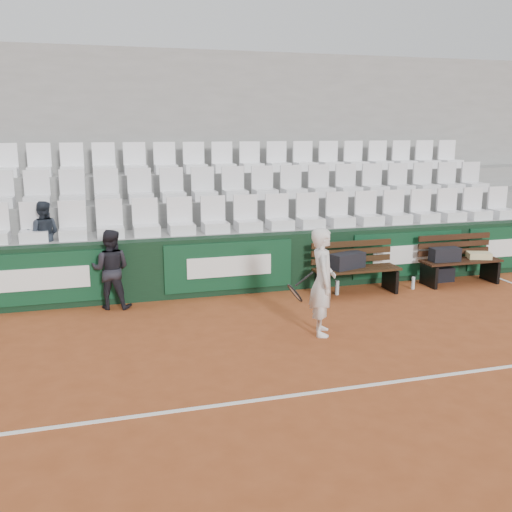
{
  "coord_description": "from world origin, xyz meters",
  "views": [
    {
      "loc": [
        -2.34,
        -5.3,
        2.8
      ],
      "look_at": [
        -0.14,
        2.4,
        1.0
      ],
      "focal_mm": 40.0,
      "sensor_mm": 36.0,
      "label": 1
    }
  ],
  "objects_px": {
    "sports_bag_right": "(445,254)",
    "sports_bag_ground": "(441,274)",
    "tennis_player": "(322,282)",
    "spectator_c": "(41,207)",
    "water_bottle_near": "(337,288)",
    "bench_right": "(460,272)",
    "sports_bag_left": "(347,261)",
    "bench_left": "(356,281)",
    "ball_kid": "(111,269)",
    "water_bottle_far": "(413,283)"
  },
  "relations": [
    {
      "from": "tennis_player",
      "to": "bench_left",
      "type": "bearing_deg",
      "value": 51.36
    },
    {
      "from": "bench_right",
      "to": "spectator_c",
      "type": "xyz_separation_m",
      "value": [
        -7.22,
        1.08,
        1.32
      ]
    },
    {
      "from": "bench_left",
      "to": "sports_bag_right",
      "type": "bearing_deg",
      "value": 1.53
    },
    {
      "from": "sports_bag_left",
      "to": "spectator_c",
      "type": "height_order",
      "value": "spectator_c"
    },
    {
      "from": "ball_kid",
      "to": "tennis_player",
      "type": "bearing_deg",
      "value": 160.3
    },
    {
      "from": "bench_left",
      "to": "water_bottle_far",
      "type": "xyz_separation_m",
      "value": [
        1.09,
        -0.04,
        -0.11
      ]
    },
    {
      "from": "sports_bag_left",
      "to": "spectator_c",
      "type": "bearing_deg",
      "value": 167.42
    },
    {
      "from": "ball_kid",
      "to": "sports_bag_right",
      "type": "bearing_deg",
      "value": -166.36
    },
    {
      "from": "sports_bag_left",
      "to": "sports_bag_ground",
      "type": "distance_m",
      "value": 2.11
    },
    {
      "from": "bench_right",
      "to": "sports_bag_right",
      "type": "bearing_deg",
      "value": -177.86
    },
    {
      "from": "bench_left",
      "to": "sports_bag_right",
      "type": "height_order",
      "value": "sports_bag_right"
    },
    {
      "from": "bench_right",
      "to": "sports_bag_ground",
      "type": "bearing_deg",
      "value": 134.02
    },
    {
      "from": "water_bottle_near",
      "to": "water_bottle_far",
      "type": "height_order",
      "value": "water_bottle_near"
    },
    {
      "from": "bench_left",
      "to": "spectator_c",
      "type": "distance_m",
      "value": 5.4
    },
    {
      "from": "sports_bag_right",
      "to": "spectator_c",
      "type": "height_order",
      "value": "spectator_c"
    },
    {
      "from": "spectator_c",
      "to": "water_bottle_near",
      "type": "bearing_deg",
      "value": 174.98
    },
    {
      "from": "bench_left",
      "to": "sports_bag_left",
      "type": "bearing_deg",
      "value": 167.71
    },
    {
      "from": "tennis_player",
      "to": "ball_kid",
      "type": "bearing_deg",
      "value": 143.94
    },
    {
      "from": "sports_bag_right",
      "to": "tennis_player",
      "type": "relative_size",
      "value": 0.35
    },
    {
      "from": "tennis_player",
      "to": "spectator_c",
      "type": "distance_m",
      "value": 4.77
    },
    {
      "from": "sports_bag_left",
      "to": "sports_bag_right",
      "type": "distance_m",
      "value": 1.92
    },
    {
      "from": "water_bottle_near",
      "to": "ball_kid",
      "type": "distance_m",
      "value": 3.78
    },
    {
      "from": "sports_bag_ground",
      "to": "tennis_player",
      "type": "bearing_deg",
      "value": -148.39
    },
    {
      "from": "tennis_player",
      "to": "ball_kid",
      "type": "height_order",
      "value": "tennis_player"
    },
    {
      "from": "bench_left",
      "to": "tennis_player",
      "type": "bearing_deg",
      "value": -128.64
    },
    {
      "from": "bench_right",
      "to": "spectator_c",
      "type": "height_order",
      "value": "spectator_c"
    },
    {
      "from": "bench_right",
      "to": "sports_bag_right",
      "type": "xyz_separation_m",
      "value": [
        -0.36,
        -0.01,
        0.35
      ]
    },
    {
      "from": "sports_bag_left",
      "to": "ball_kid",
      "type": "distance_m",
      "value": 3.94
    },
    {
      "from": "water_bottle_far",
      "to": "spectator_c",
      "type": "bearing_deg",
      "value": 169.23
    },
    {
      "from": "tennis_player",
      "to": "ball_kid",
      "type": "distance_m",
      "value": 3.4
    },
    {
      "from": "bench_left",
      "to": "bench_right",
      "type": "xyz_separation_m",
      "value": [
        2.11,
        0.06,
        0.0
      ]
    },
    {
      "from": "bench_left",
      "to": "water_bottle_near",
      "type": "relative_size",
      "value": 5.96
    },
    {
      "from": "sports_bag_right",
      "to": "water_bottle_near",
      "type": "bearing_deg",
      "value": -179.05
    },
    {
      "from": "bench_right",
      "to": "sports_bag_left",
      "type": "height_order",
      "value": "sports_bag_left"
    },
    {
      "from": "ball_kid",
      "to": "bench_right",
      "type": "bearing_deg",
      "value": -166.08
    },
    {
      "from": "water_bottle_far",
      "to": "sports_bag_left",
      "type": "bearing_deg",
      "value": 176.55
    },
    {
      "from": "bench_right",
      "to": "sports_bag_left",
      "type": "xyz_separation_m",
      "value": [
        -2.28,
        -0.02,
        0.36
      ]
    },
    {
      "from": "ball_kid",
      "to": "bench_left",
      "type": "bearing_deg",
      "value": -168.17
    },
    {
      "from": "bench_right",
      "to": "water_bottle_far",
      "type": "distance_m",
      "value": 1.03
    },
    {
      "from": "sports_bag_ground",
      "to": "spectator_c",
      "type": "height_order",
      "value": "spectator_c"
    },
    {
      "from": "sports_bag_right",
      "to": "sports_bag_ground",
      "type": "distance_m",
      "value": 0.52
    },
    {
      "from": "bench_right",
      "to": "water_bottle_far",
      "type": "bearing_deg",
      "value": -174.44
    },
    {
      "from": "bench_left",
      "to": "sports_bag_right",
      "type": "xyz_separation_m",
      "value": [
        1.76,
        0.05,
        0.35
      ]
    },
    {
      "from": "bench_left",
      "to": "ball_kid",
      "type": "xyz_separation_m",
      "value": [
        -4.09,
        0.32,
        0.41
      ]
    },
    {
      "from": "sports_bag_ground",
      "to": "ball_kid",
      "type": "bearing_deg",
      "value": 179.8
    },
    {
      "from": "bench_left",
      "to": "sports_bag_ground",
      "type": "distance_m",
      "value": 1.9
    },
    {
      "from": "bench_right",
      "to": "sports_bag_left",
      "type": "distance_m",
      "value": 2.31
    },
    {
      "from": "tennis_player",
      "to": "water_bottle_near",
      "type": "bearing_deg",
      "value": 59.72
    },
    {
      "from": "tennis_player",
      "to": "spectator_c",
      "type": "height_order",
      "value": "spectator_c"
    },
    {
      "from": "tennis_player",
      "to": "water_bottle_far",
      "type": "bearing_deg",
      "value": 34.0
    }
  ]
}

